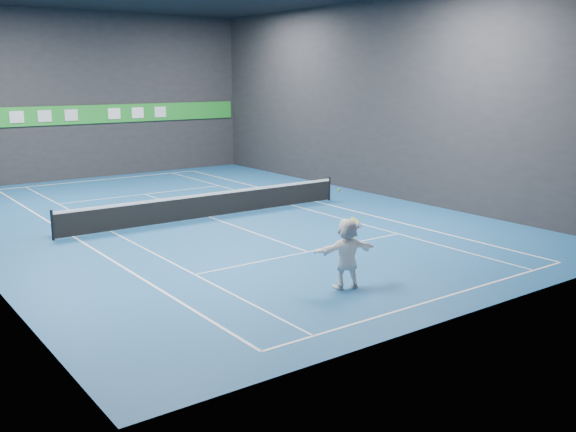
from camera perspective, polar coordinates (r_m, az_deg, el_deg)
ground at (r=25.96m, az=-6.91°, el=-0.12°), size 26.00×26.00×0.00m
wall_back at (r=37.28m, az=-17.09°, el=10.18°), size 18.00×0.10×9.00m
wall_front at (r=15.38m, az=17.31°, el=7.81°), size 18.00×0.10×9.00m
wall_right at (r=30.77m, az=7.87°, el=10.25°), size 0.10×26.00×9.00m
baseline_near at (r=16.97m, az=13.33°, el=-7.14°), size 10.98×0.08×0.01m
baseline_far at (r=36.64m, az=-16.07°, el=3.14°), size 10.98×0.08×0.01m
sideline_doubles_left at (r=23.85m, az=-18.49°, el=-1.79°), size 0.08×23.78×0.01m
sideline_doubles_right at (r=28.97m, az=2.60°, el=1.27°), size 0.08×23.78×0.01m
sideline_singles_left at (r=24.28m, az=-15.39°, el=-1.35°), size 0.06×23.78×0.01m
sideline_singles_right at (r=28.14m, az=0.40°, el=0.95°), size 0.06×23.78×0.01m
service_line_near at (r=20.76m, az=1.79°, el=-3.20°), size 8.23×0.06×0.01m
service_line_far at (r=31.60m, az=-12.61°, el=1.91°), size 8.23×0.06×0.01m
center_service_line at (r=25.96m, az=-6.91°, el=-0.12°), size 0.06×12.80×0.01m
player at (r=17.14m, az=5.25°, el=-3.32°), size 1.86×1.00×1.91m
tennis_ball at (r=16.83m, az=4.56°, el=2.31°), size 0.07×0.07×0.07m
tennis_net at (r=25.85m, az=-6.94°, el=1.04°), size 12.50×0.10×1.07m
sponsor_banner at (r=37.26m, az=-16.96°, el=8.65°), size 17.64×0.11×1.00m
tennis_racket at (r=17.23m, az=6.06°, el=-0.90°), size 0.44×0.37×0.72m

